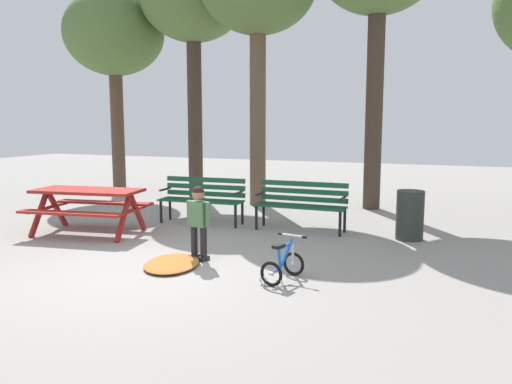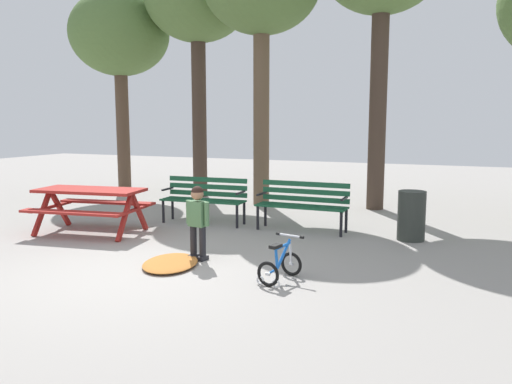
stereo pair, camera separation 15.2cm
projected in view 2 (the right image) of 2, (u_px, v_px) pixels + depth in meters
ground at (140, 271)px, 6.63m from camera, size 36.00×36.00×0.00m
picnic_table at (90, 199)px, 8.79m from camera, size 1.97×1.58×0.79m
park_bench_far_left at (205, 196)px, 9.68m from camera, size 1.62×0.54×0.85m
park_bench_left at (303, 202)px, 9.01m from camera, size 1.60×0.47×0.85m
child_standing at (198, 217)px, 7.10m from camera, size 0.39×0.21×1.03m
kids_bicycle at (280, 265)px, 6.19m from camera, size 0.46×0.61×0.54m
leaf_pile at (170, 263)px, 6.88m from camera, size 0.97×1.18×0.07m
trash_bin at (411, 216)px, 8.29m from camera, size 0.44×0.44×0.80m
tree_far_left at (120, 36)px, 13.52m from camera, size 2.60×2.60×5.28m
tree_left at (198, 0)px, 12.52m from camera, size 2.60×2.60×6.01m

